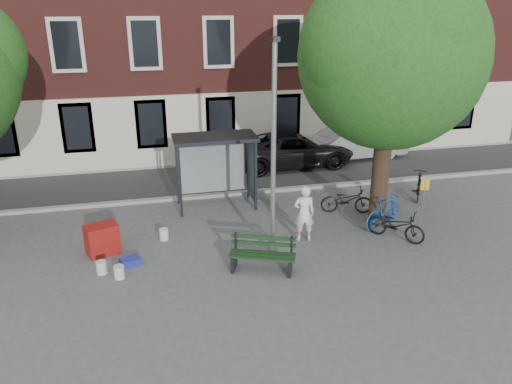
{
  "coord_description": "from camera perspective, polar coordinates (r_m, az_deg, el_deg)",
  "views": [
    {
      "loc": [
        -3.38,
        -12.43,
        6.95
      ],
      "look_at": [
        -0.12,
        1.58,
        1.4
      ],
      "focal_mm": 35.0,
      "sensor_mm": 36.0,
      "label": 1
    }
  ],
  "objects": [
    {
      "name": "bike_c",
      "position": [
        15.98,
        15.72,
        -3.64
      ],
      "size": [
        1.7,
        1.76,
        0.95
      ],
      "primitive_type": "imported",
      "rotation": [
        0.0,
        0.0,
        0.75
      ],
      "color": "black",
      "rests_on": "ground"
    },
    {
      "name": "bucket_b",
      "position": [
        15.73,
        -10.48,
        -4.77
      ],
      "size": [
        0.31,
        0.31,
        0.36
      ],
      "primitive_type": "cylinder",
      "rotation": [
        0.0,
        0.0,
        0.11
      ],
      "color": "silver",
      "rests_on": "ground"
    },
    {
      "name": "bike_d",
      "position": [
        19.55,
        18.13,
        0.78
      ],
      "size": [
        1.29,
        1.7,
        1.02
      ],
      "primitive_type": "imported",
      "rotation": [
        0.0,
        0.0,
        2.6
      ],
      "color": "black",
      "rests_on": "ground"
    },
    {
      "name": "curb_far",
      "position": [
        22.76,
        -3.97,
        3.43
      ],
      "size": [
        40.0,
        0.25,
        0.12
      ],
      "primitive_type": "cube",
      "color": "gray",
      "rests_on": "ground"
    },
    {
      "name": "bike_a",
      "position": [
        17.56,
        10.31,
        -0.91
      ],
      "size": [
        1.89,
        1.09,
        0.94
      ],
      "primitive_type": "imported",
      "rotation": [
        0.0,
        0.0,
        1.29
      ],
      "color": "black",
      "rests_on": "ground"
    },
    {
      "name": "bench",
      "position": [
        13.69,
        0.73,
        -7.34
      ],
      "size": [
        1.89,
        1.19,
        0.93
      ],
      "rotation": [
        0.0,
        0.0,
        -0.38
      ],
      "color": "#1E2328",
      "rests_on": "ground"
    },
    {
      "name": "red_stand",
      "position": [
        15.23,
        -17.17,
        -5.18
      ],
      "size": [
        1.06,
        0.89,
        0.9
      ],
      "primitive_type": "cube",
      "rotation": [
        0.0,
        0.0,
        0.38
      ],
      "color": "maroon",
      "rests_on": "ground"
    },
    {
      "name": "bike_b",
      "position": [
        16.69,
        14.42,
        -2.13
      ],
      "size": [
        1.87,
        1.33,
        1.11
      ],
      "primitive_type": "imported",
      "rotation": [
        0.0,
        0.0,
        2.06
      ],
      "color": "navy",
      "rests_on": "ground"
    },
    {
      "name": "bus_shelter",
      "position": [
        17.5,
        -3.46,
        4.35
      ],
      "size": [
        2.85,
        1.45,
        2.62
      ],
      "color": "#1E2328",
      "rests_on": "ground"
    },
    {
      "name": "painter",
      "position": [
        15.23,
        5.52,
        -2.45
      ],
      "size": [
        0.7,
        0.51,
        1.78
      ],
      "primitive_type": "imported",
      "rotation": [
        0.0,
        0.0,
        3.0
      ],
      "color": "silver",
      "rests_on": "ground"
    },
    {
      "name": "tree_right",
      "position": [
        15.72,
        15.56,
        15.5
      ],
      "size": [
        5.76,
        5.6,
        8.2
      ],
      "color": "black",
      "rests_on": "ground"
    },
    {
      "name": "bucket_a",
      "position": [
        13.93,
        -15.37,
        -8.81
      ],
      "size": [
        0.34,
        0.34,
        0.36
      ],
      "primitive_type": "cylinder",
      "rotation": [
        0.0,
        0.0,
        0.23
      ],
      "color": "silver",
      "rests_on": "ground"
    },
    {
      "name": "car_silver",
      "position": [
        23.77,
        11.35,
        5.61
      ],
      "size": [
        4.78,
        1.97,
        1.54
      ],
      "primitive_type": "imported",
      "rotation": [
        0.0,
        0.0,
        1.65
      ],
      "color": "#929499",
      "rests_on": "ground"
    },
    {
      "name": "bucket_c",
      "position": [
        14.28,
        -17.24,
        -8.24
      ],
      "size": [
        0.34,
        0.34,
        0.36
      ],
      "primitive_type": "cylinder",
      "rotation": [
        0.0,
        0.0,
        -0.26
      ],
      "color": "silver",
      "rests_on": "ground"
    },
    {
      "name": "blue_crate",
      "position": [
        14.55,
        -14.17,
        -7.69
      ],
      "size": [
        0.64,
        0.55,
        0.2
      ],
      "primitive_type": "cube",
      "rotation": [
        0.0,
        0.0,
        0.3
      ],
      "color": "navy",
      "rests_on": "ground"
    },
    {
      "name": "road",
      "position": [
        20.91,
        -3.07,
        1.67
      ],
      "size": [
        40.0,
        4.0,
        0.01
      ],
      "primitive_type": "cube",
      "color": "#28282B",
      "rests_on": "ground"
    },
    {
      "name": "curb_near",
      "position": [
        19.04,
        -2.0,
        -0.13
      ],
      "size": [
        40.0,
        0.25,
        0.12
      ],
      "primitive_type": "cube",
      "color": "gray",
      "rests_on": "ground"
    },
    {
      "name": "car_dark",
      "position": [
        22.3,
        4.28,
        4.9
      ],
      "size": [
        5.48,
        2.68,
        1.5
      ],
      "primitive_type": "imported",
      "rotation": [
        0.0,
        0.0,
        1.61
      ],
      "color": "black",
      "rests_on": "ground"
    },
    {
      "name": "notice_sign",
      "position": [
        16.86,
        18.64,
        -0.2
      ],
      "size": [
        0.28,
        0.07,
        1.65
      ],
      "rotation": [
        0.0,
        0.0,
        -0.16
      ],
      "color": "#9EA0A3",
      "rests_on": "ground"
    },
    {
      "name": "lamppost",
      "position": [
        13.54,
        1.99,
        3.17
      ],
      "size": [
        0.28,
        0.35,
        6.11
      ],
      "color": "#9EA0A3",
      "rests_on": "ground"
    },
    {
      "name": "ground",
      "position": [
        14.63,
        1.86,
        -7.26
      ],
      "size": [
        90.0,
        90.0,
        0.0
      ],
      "primitive_type": "plane",
      "color": "#4C4C4F",
      "rests_on": "ground"
    }
  ]
}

